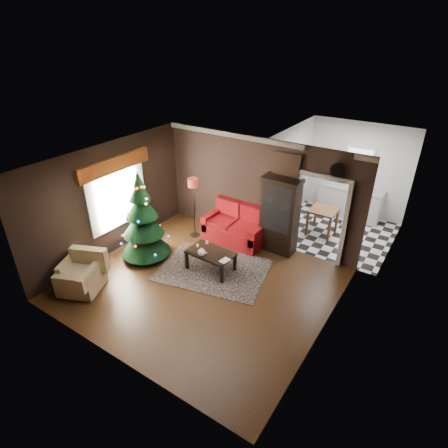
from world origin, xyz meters
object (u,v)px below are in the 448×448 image
Objects in this scene: floor_lamp at (194,208)px; coffee_table at (211,261)px; christmas_tree at (143,220)px; kitchen_table at (322,222)px; curio_cabinet at (279,217)px; loveseat at (235,224)px; armchair at (79,272)px; teapot at (202,252)px; wall_clock at (338,170)px.

coffee_table is at bearing -39.82° from floor_lamp.
christmas_tree is 4.85m from kitchen_table.
floor_lamp is at bearing -165.23° from curio_cabinet.
coffee_table is at bearing -80.93° from loveseat.
floor_lamp is (-2.23, -0.59, -0.12)m from curio_cabinet.
christmas_tree is at bearing -165.79° from coffee_table.
christmas_tree reaches higher than floor_lamp.
loveseat is 1.56× the size of coffee_table.
coffee_table is (-0.92, -1.69, -0.69)m from curio_cabinet.
armchair is (-0.26, -1.74, -0.59)m from christmas_tree.
armchair is at bearing -100.80° from floor_lamp.
loveseat reaches higher than coffee_table.
coffee_table is 0.43m from teapot.
curio_cabinet reaches higher than loveseat.
wall_clock is at bearing 9.66° from loveseat.
teapot is 3.53m from wall_clock.
coffee_table is at bearing 24.72° from armchair.
wall_clock reaches higher than teapot.
armchair is at bearing -126.54° from curio_cabinet.
loveseat is 1.25m from curio_cabinet.
wall_clock is (2.12, 1.87, 2.12)m from coffee_table.
wall_clock reaches higher than kitchen_table.
wall_clock reaches higher than armchair.
wall_clock reaches higher than floor_lamp.
loveseat is at bearing 41.41° from armchair.
curio_cabinet is 1.88m from wall_clock.
loveseat is at bearing 99.07° from coffee_table.
wall_clock is at bearing -66.25° from kitchen_table.
christmas_tree is 1.68m from teapot.
armchair is 6.34m from kitchen_table.
coffee_table is at bearing -116.67° from kitchen_table.
armchair is 6.03m from wall_clock.
armchair is at bearing -123.56° from kitchen_table.
coffee_table is 3.49m from kitchen_table.
wall_clock is 2.43m from kitchen_table.
armchair is (-2.86, -3.85, -0.49)m from curio_cabinet.
floor_lamp is 3.55m from kitchen_table.
curio_cabinet is (1.15, 0.22, 0.45)m from loveseat.
christmas_tree reaches higher than coffee_table.
floor_lamp is 0.74× the size of christmas_tree.
curio_cabinet reaches higher than coffee_table.
teapot is (-0.08, -0.24, 0.34)m from coffee_table.
kitchen_table is (1.65, 3.36, -0.22)m from teapot.
loveseat is 2.45m from christmas_tree.
floor_lamp is 1.84m from teapot.
christmas_tree is at bearing -103.48° from floor_lamp.
loveseat is 0.89× the size of curio_cabinet.
armchair reaches higher than coffee_table.
christmas_tree reaches higher than armchair.
christmas_tree is (-0.37, -1.52, 0.22)m from floor_lamp.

